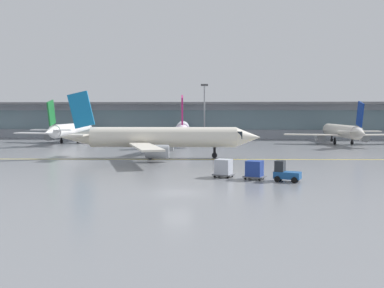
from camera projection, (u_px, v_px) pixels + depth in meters
name	position (u px, v px, depth m)	size (l,w,h in m)	color
ground_plane	(178.00, 193.00, 37.43)	(400.00, 400.00, 0.00)	slate
taxiway_centreline_stripe	(162.00, 159.00, 63.90)	(110.00, 0.36, 0.01)	yellow
terminal_concourse	(208.00, 120.00, 117.20)	(195.35, 11.00, 9.60)	#8C939E
gate_airplane_1	(72.00, 130.00, 98.75)	(26.79, 28.73, 9.54)	white
gate_airplane_2	(183.00, 129.00, 97.01)	(29.03, 31.33, 10.37)	silver
gate_airplane_3	(342.00, 131.00, 94.69)	(25.75, 27.68, 9.17)	silver
taxiing_regional_jet	(161.00, 138.00, 65.67)	(30.98, 28.78, 10.26)	silver
baggage_tug	(285.00, 173.00, 43.48)	(2.93, 2.34, 2.10)	#194C8C
cargo_dolly_lead	(254.00, 169.00, 44.84)	(2.54, 2.25, 1.94)	#595B60
cargo_dolly_trailing	(224.00, 167.00, 46.30)	(2.54, 2.25, 1.94)	#595B60
apron_light_mast_1	(204.00, 109.00, 109.01)	(1.80, 0.36, 14.07)	gray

